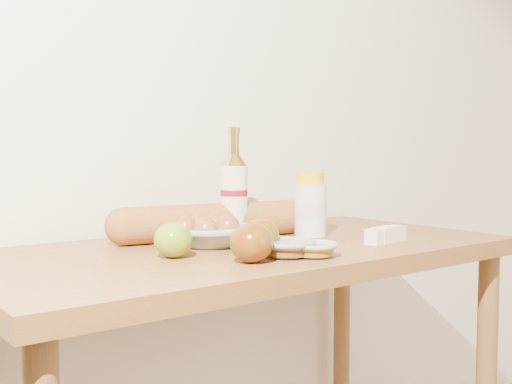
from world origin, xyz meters
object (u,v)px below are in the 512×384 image
at_px(bourbon_bottle, 234,193).
at_px(cream_bottle, 311,207).
at_px(baguette, 212,221).
at_px(table, 248,300).
at_px(egg_bowl, 209,233).

bearing_deg(bourbon_bottle, cream_bottle, -20.53).
xyz_separation_m(cream_bottle, baguette, (-0.22, 0.10, -0.03)).
bearing_deg(cream_bottle, table, -156.51).
xyz_separation_m(table, egg_bowl, (-0.07, 0.04, 0.15)).
distance_m(table, baguette, 0.21).
bearing_deg(baguette, bourbon_bottle, -12.37).
bearing_deg(bourbon_bottle, baguette, 161.82).
xyz_separation_m(egg_bowl, baguette, (0.06, 0.08, 0.01)).
distance_m(table, egg_bowl, 0.17).
xyz_separation_m(table, baguette, (-0.01, 0.13, 0.17)).
bearing_deg(table, egg_bowl, 148.41).
relative_size(table, bourbon_bottle, 4.54).
height_order(table, cream_bottle, cream_bottle).
bearing_deg(bourbon_bottle, table, -106.21).
xyz_separation_m(table, cream_bottle, (0.21, 0.03, 0.20)).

